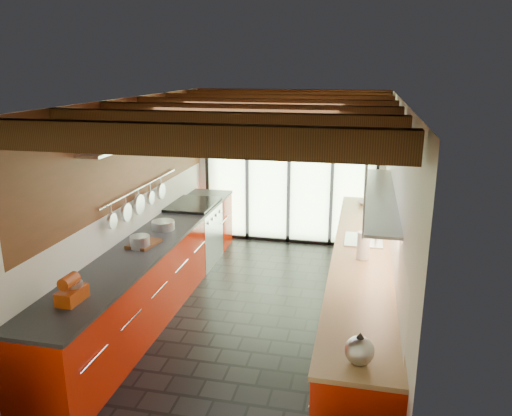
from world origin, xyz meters
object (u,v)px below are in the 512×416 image
stand_mixer (72,290)px  soap_bottle (363,239)px  bowl (365,203)px  kettle (359,349)px  paper_towel (363,246)px

stand_mixer → soap_bottle: size_ratio=1.50×
soap_bottle → bowl: size_ratio=0.95×
kettle → soap_bottle: bearing=90.0°
stand_mixer → kettle: stand_mixer is taller
stand_mixer → bowl: 4.63m
kettle → bowl: (-0.00, 4.31, -0.08)m
stand_mixer → soap_bottle: (2.54, 1.98, -0.00)m
stand_mixer → paper_towel: (2.54, 1.60, 0.05)m
paper_towel → bowl: (0.00, 2.27, -0.13)m
kettle → stand_mixer: bearing=170.4°
soap_bottle → stand_mixer: bearing=-142.0°
kettle → bowl: kettle is taller
stand_mixer → bowl: size_ratio=1.43×
stand_mixer → kettle: 2.58m
kettle → paper_towel: bearing=90.0°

